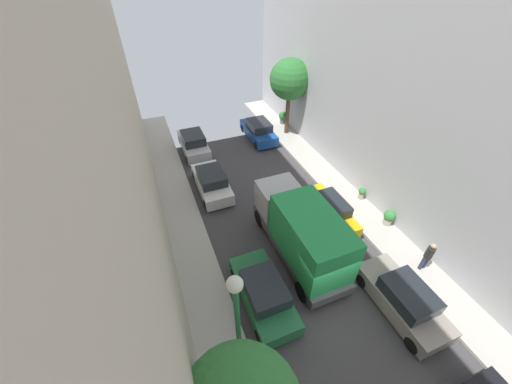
{
  "coord_description": "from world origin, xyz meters",
  "views": [
    {
      "loc": [
        -5.62,
        -5.2,
        12.19
      ],
      "look_at": [
        -0.35,
        7.96,
        0.5
      ],
      "focal_mm": 20.66,
      "sensor_mm": 36.0,
      "label": 1
    }
  ],
  "objects_px": {
    "parked_car_right_3": "(327,211)",
    "delivery_truck": "(301,231)",
    "parked_car_right_4": "(259,131)",
    "parked_car_left_3": "(212,182)",
    "parked_car_left_4": "(194,143)",
    "lamp_post": "(238,323)",
    "pedestrian": "(428,256)",
    "potted_plant_3": "(362,193)",
    "parked_car_right_2": "(403,299)",
    "potted_plant_4": "(283,117)",
    "parked_car_left_2": "(264,293)",
    "potted_plant_0": "(389,217)",
    "street_tree_1": "(290,80)"
  },
  "relations": [
    {
      "from": "parked_car_left_4",
      "to": "potted_plant_4",
      "type": "relative_size",
      "value": 3.95
    },
    {
      "from": "potted_plant_3",
      "to": "lamp_post",
      "type": "relative_size",
      "value": 0.13
    },
    {
      "from": "street_tree_1",
      "to": "parked_car_left_4",
      "type": "bearing_deg",
      "value": 178.97
    },
    {
      "from": "parked_car_right_3",
      "to": "potted_plant_3",
      "type": "bearing_deg",
      "value": 13.48
    },
    {
      "from": "delivery_truck",
      "to": "pedestrian",
      "type": "xyz_separation_m",
      "value": [
        5.17,
        -3.04,
        -0.71
      ]
    },
    {
      "from": "parked_car_left_4",
      "to": "potted_plant_0",
      "type": "distance_m",
      "value": 14.63
    },
    {
      "from": "lamp_post",
      "to": "parked_car_left_4",
      "type": "bearing_deg",
      "value": 83.33
    },
    {
      "from": "parked_car_right_4",
      "to": "delivery_truck",
      "type": "height_order",
      "value": "delivery_truck"
    },
    {
      "from": "parked_car_right_3",
      "to": "potted_plant_4",
      "type": "height_order",
      "value": "parked_car_right_3"
    },
    {
      "from": "parked_car_left_2",
      "to": "lamp_post",
      "type": "distance_m",
      "value": 4.6
    },
    {
      "from": "parked_car_left_3",
      "to": "parked_car_left_4",
      "type": "distance_m",
      "value": 5.27
    },
    {
      "from": "potted_plant_3",
      "to": "lamp_post",
      "type": "xyz_separation_m",
      "value": [
        -10.27,
        -6.64,
        3.5
      ]
    },
    {
      "from": "potted_plant_3",
      "to": "parked_car_right_4",
      "type": "bearing_deg",
      "value": 107.14
    },
    {
      "from": "parked_car_right_4",
      "to": "parked_car_left_4",
      "type": "bearing_deg",
      "value": -179.72
    },
    {
      "from": "parked_car_right_4",
      "to": "delivery_truck",
      "type": "xyz_separation_m",
      "value": [
        -2.7,
        -12.02,
        1.07
      ]
    },
    {
      "from": "parked_car_right_2",
      "to": "street_tree_1",
      "type": "xyz_separation_m",
      "value": [
        2.46,
        16.1,
        3.87
      ]
    },
    {
      "from": "pedestrian",
      "to": "parked_car_left_3",
      "type": "bearing_deg",
      "value": 128.86
    },
    {
      "from": "potted_plant_0",
      "to": "potted_plant_3",
      "type": "xyz_separation_m",
      "value": [
        0.02,
        2.4,
        -0.08
      ]
    },
    {
      "from": "delivery_truck",
      "to": "parked_car_left_3",
      "type": "bearing_deg",
      "value": 111.87
    },
    {
      "from": "delivery_truck",
      "to": "potted_plant_3",
      "type": "xyz_separation_m",
      "value": [
        5.67,
        2.39,
        -1.19
      ]
    },
    {
      "from": "pedestrian",
      "to": "street_tree_1",
      "type": "relative_size",
      "value": 0.29
    },
    {
      "from": "parked_car_right_4",
      "to": "parked_car_left_3",
      "type": "bearing_deg",
      "value": -135.56
    },
    {
      "from": "parked_car_right_3",
      "to": "delivery_truck",
      "type": "relative_size",
      "value": 0.64
    },
    {
      "from": "parked_car_left_3",
      "to": "street_tree_1",
      "type": "bearing_deg",
      "value": 33.1
    },
    {
      "from": "parked_car_left_4",
      "to": "pedestrian",
      "type": "height_order",
      "value": "pedestrian"
    },
    {
      "from": "potted_plant_0",
      "to": "potted_plant_4",
      "type": "bearing_deg",
      "value": 89.99
    },
    {
      "from": "parked_car_left_4",
      "to": "potted_plant_4",
      "type": "xyz_separation_m",
      "value": [
        8.36,
        1.56,
        0.03
      ]
    },
    {
      "from": "pedestrian",
      "to": "potted_plant_0",
      "type": "distance_m",
      "value": 3.09
    },
    {
      "from": "parked_car_left_2",
      "to": "potted_plant_0",
      "type": "relative_size",
      "value": 4.39
    },
    {
      "from": "street_tree_1",
      "to": "pedestrian",
      "type": "bearing_deg",
      "value": -89.98
    },
    {
      "from": "parked_car_left_4",
      "to": "parked_car_right_3",
      "type": "distance_m",
      "value": 11.65
    },
    {
      "from": "parked_car_left_4",
      "to": "potted_plant_4",
      "type": "bearing_deg",
      "value": 10.55
    },
    {
      "from": "parked_car_left_4",
      "to": "lamp_post",
      "type": "distance_m",
      "value": 16.7
    },
    {
      "from": "delivery_truck",
      "to": "parked_car_right_4",
      "type": "bearing_deg",
      "value": 77.34
    },
    {
      "from": "parked_car_left_2",
      "to": "parked_car_right_2",
      "type": "bearing_deg",
      "value": -24.65
    },
    {
      "from": "parked_car_left_4",
      "to": "potted_plant_4",
      "type": "height_order",
      "value": "parked_car_left_4"
    },
    {
      "from": "parked_car_right_4",
      "to": "lamp_post",
      "type": "distance_m",
      "value": 18.15
    },
    {
      "from": "pedestrian",
      "to": "potted_plant_3",
      "type": "relative_size",
      "value": 2.16
    },
    {
      "from": "parked_car_left_4",
      "to": "parked_car_right_4",
      "type": "xyz_separation_m",
      "value": [
        5.4,
        0.03,
        0.0
      ]
    },
    {
      "from": "parked_car_right_2",
      "to": "potted_plant_0",
      "type": "bearing_deg",
      "value": 55.08
    },
    {
      "from": "potted_plant_4",
      "to": "parked_car_left_3",
      "type": "bearing_deg",
      "value": -140.76
    },
    {
      "from": "parked_car_right_4",
      "to": "parked_car_right_2",
      "type": "bearing_deg",
      "value": -90.0
    },
    {
      "from": "parked_car_left_3",
      "to": "delivery_truck",
      "type": "distance_m",
      "value": 7.33
    },
    {
      "from": "potted_plant_3",
      "to": "parked_car_right_2",
      "type": "bearing_deg",
      "value": -114.14
    },
    {
      "from": "parked_car_right_4",
      "to": "potted_plant_3",
      "type": "relative_size",
      "value": 5.29
    },
    {
      "from": "potted_plant_0",
      "to": "potted_plant_3",
      "type": "height_order",
      "value": "potted_plant_0"
    },
    {
      "from": "parked_car_right_2",
      "to": "potted_plant_4",
      "type": "xyz_separation_m",
      "value": [
        2.96,
        17.8,
        0.03
      ]
    },
    {
      "from": "parked_car_right_3",
      "to": "pedestrian",
      "type": "distance_m",
      "value": 5.33
    },
    {
      "from": "delivery_truck",
      "to": "pedestrian",
      "type": "bearing_deg",
      "value": -30.45
    },
    {
      "from": "delivery_truck",
      "to": "potted_plant_3",
      "type": "height_order",
      "value": "delivery_truck"
    }
  ]
}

